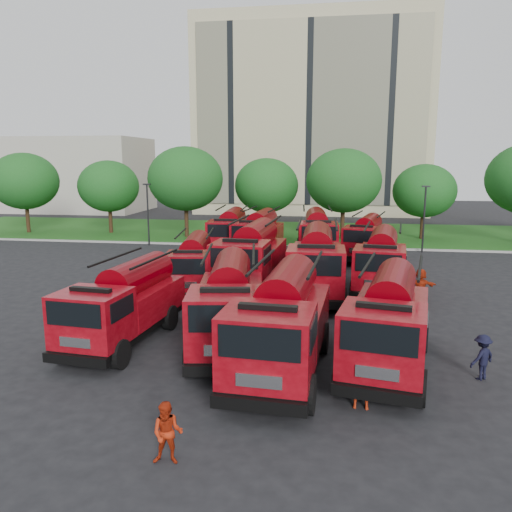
{
  "coord_description": "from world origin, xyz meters",
  "views": [
    {
      "loc": [
        4.98,
        -22.1,
        6.98
      ],
      "look_at": [
        0.96,
        4.53,
        1.8
      ],
      "focal_mm": 35.0,
      "sensor_mm": 36.0,
      "label": 1
    }
  ],
  "objects": [
    {
      "name": "firefighter_3",
      "position": [
        9.93,
        -6.05,
        0.0
      ],
      "size": [
        1.08,
        0.99,
        1.5
      ],
      "primitive_type": "imported",
      "rotation": [
        0.0,
        0.0,
        3.79
      ],
      "color": "black",
      "rests_on": "ground"
    },
    {
      "name": "firefighter_4",
      "position": [
        -4.11,
        -1.67,
        0.0
      ],
      "size": [
        1.07,
        1.08,
        1.88
      ],
      "primitive_type": "imported",
      "rotation": [
        0.0,
        0.0,
        2.32
      ],
      "color": "#9E220C",
      "rests_on": "ground"
    },
    {
      "name": "firefighter_0",
      "position": [
        5.99,
        -8.57,
        0.0
      ],
      "size": [
        0.7,
        0.52,
        1.86
      ],
      "primitive_type": "imported",
      "rotation": [
        0.0,
        0.0,
        -0.04
      ],
      "color": "#9E220C",
      "rests_on": "ground"
    },
    {
      "name": "firefighter_2",
      "position": [
        7.5,
        -3.73,
        0.0
      ],
      "size": [
        0.89,
        1.11,
        1.65
      ],
      "primitive_type": "imported",
      "rotation": [
        0.0,
        0.0,
        1.99
      ],
      "color": "#9E220C",
      "rests_on": "ground"
    },
    {
      "name": "fire_truck_9",
      "position": [
        -0.23,
        13.74,
        1.67
      ],
      "size": [
        3.12,
        7.46,
        3.31
      ],
      "rotation": [
        0.0,
        0.0,
        -0.08
      ],
      "color": "black",
      "rests_on": "ground"
    },
    {
      "name": "tree_0",
      "position": [
        -24.0,
        22.0,
        5.02
      ],
      "size": [
        6.3,
        6.3,
        7.7
      ],
      "color": "#382314",
      "rests_on": "ground"
    },
    {
      "name": "fire_truck_10",
      "position": [
        4.01,
        13.63,
        1.73
      ],
      "size": [
        3.16,
        7.73,
        3.45
      ],
      "rotation": [
        0.0,
        0.0,
        0.06
      ],
      "color": "black",
      "rests_on": "ground"
    },
    {
      "name": "curb",
      "position": [
        0.0,
        17.9,
        0.07
      ],
      "size": [
        70.0,
        0.3,
        0.14
      ],
      "primitive_type": "cube",
      "color": "gray",
      "rests_on": "ground"
    },
    {
      "name": "tree_3",
      "position": [
        -1.0,
        24.0,
        4.68
      ],
      "size": [
        5.88,
        5.88,
        7.19
      ],
      "color": "#382314",
      "rests_on": "ground"
    },
    {
      "name": "firefighter_1",
      "position": [
        1.37,
        -11.96,
        0.0
      ],
      "size": [
        0.77,
        0.47,
        1.52
      ],
      "primitive_type": "imported",
      "rotation": [
        0.0,
        0.0,
        0.1
      ],
      "color": "#9E220C",
      "rests_on": "ground"
    },
    {
      "name": "tree_5",
      "position": [
        13.0,
        23.5,
        4.35
      ],
      "size": [
        5.46,
        5.46,
        6.68
      ],
      "color": "#382314",
      "rests_on": "ground"
    },
    {
      "name": "side_building",
      "position": [
        -30.0,
        44.0,
        5.0
      ],
      "size": [
        18.0,
        12.0,
        10.0
      ],
      "primitive_type": "cube",
      "color": "#A39D91",
      "rests_on": "ground"
    },
    {
      "name": "fire_truck_7",
      "position": [
        7.72,
        4.88,
        1.65
      ],
      "size": [
        3.45,
        7.48,
        3.28
      ],
      "rotation": [
        0.0,
        0.0,
        -0.14
      ],
      "color": "black",
      "rests_on": "ground"
    },
    {
      "name": "fire_truck_0",
      "position": [
        -2.81,
        -4.48,
        1.55
      ],
      "size": [
        3.0,
        6.94,
        3.07
      ],
      "rotation": [
        0.0,
        0.0,
        -0.1
      ],
      "color": "black",
      "rests_on": "ground"
    },
    {
      "name": "fire_truck_11",
      "position": [
        7.51,
        13.9,
        1.54
      ],
      "size": [
        3.71,
        7.07,
        3.06
      ],
      "rotation": [
        0.0,
        0.0,
        -0.22
      ],
      "color": "black",
      "rests_on": "ground"
    },
    {
      "name": "ground",
      "position": [
        0.0,
        0.0,
        0.0
      ],
      "size": [
        140.0,
        140.0,
        0.0
      ],
      "primitive_type": "plane",
      "color": "black",
      "rests_on": "ground"
    },
    {
      "name": "tree_2",
      "position": [
        -8.0,
        21.5,
        5.35
      ],
      "size": [
        6.72,
        6.72,
        8.22
      ],
      "color": "#382314",
      "rests_on": "ground"
    },
    {
      "name": "fire_truck_6",
      "position": [
        4.31,
        3.37,
        1.78
      ],
      "size": [
        2.97,
        7.83,
        3.54
      ],
      "rotation": [
        0.0,
        0.0,
        0.01
      ],
      "color": "black",
      "rests_on": "ground"
    },
    {
      "name": "apartment_building",
      "position": [
        2.0,
        47.94,
        12.5
      ],
      "size": [
        30.0,
        14.18,
        25.0
      ],
      "color": "tan",
      "rests_on": "ground"
    },
    {
      "name": "fire_truck_8",
      "position": [
        -2.46,
        14.4,
        1.67
      ],
      "size": [
        2.98,
        7.4,
        3.31
      ],
      "rotation": [
        0.0,
        0.0,
        0.05
      ],
      "color": "black",
      "rests_on": "ground"
    },
    {
      "name": "tree_1",
      "position": [
        -16.0,
        23.0,
        4.55
      ],
      "size": [
        5.71,
        5.71,
        6.98
      ],
      "color": "#382314",
      "rests_on": "ground"
    },
    {
      "name": "lamp_post_1",
      "position": [
        12.0,
        17.2,
        2.9
      ],
      "size": [
        0.6,
        0.25,
        5.11
      ],
      "color": "black",
      "rests_on": "ground"
    },
    {
      "name": "lawn",
      "position": [
        0.0,
        26.0,
        0.06
      ],
      "size": [
        70.0,
        16.0,
        0.12
      ],
      "primitive_type": "cube",
      "color": "#1E4A13",
      "rests_on": "ground"
    },
    {
      "name": "fire_truck_5",
      "position": [
        0.76,
        4.3,
        1.8
      ],
      "size": [
        3.26,
        8.02,
        3.58
      ],
      "rotation": [
        0.0,
        0.0,
        -0.06
      ],
      "color": "black",
      "rests_on": "ground"
    },
    {
      "name": "firefighter_5",
      "position": [
        9.38,
        2.4,
        0.0
      ],
      "size": [
        1.81,
        1.06,
        1.83
      ],
      "primitive_type": "imported",
      "rotation": [
        0.0,
        0.0,
        3.35
      ],
      "color": "#9E220C",
      "rests_on": "ground"
    },
    {
      "name": "fire_truck_2",
      "position": [
        3.48,
        -6.35,
        1.72
      ],
      "size": [
        3.16,
        7.65,
        3.41
      ],
      "rotation": [
        0.0,
        0.0,
        -0.07
      ],
      "color": "black",
      "rests_on": "ground"
    },
    {
      "name": "fire_truck_3",
      "position": [
        7.01,
        -5.45,
        1.63
      ],
      "size": [
        3.73,
        7.45,
        3.24
      ],
      "rotation": [
        0.0,
        0.0,
        -0.19
      ],
      "color": "black",
      "rests_on": "ground"
    },
    {
      "name": "fire_truck_4",
      "position": [
        -2.29,
        3.46,
        1.48
      ],
      "size": [
        3.15,
        6.71,
        2.94
      ],
      "rotation": [
        0.0,
        0.0,
        0.15
      ],
      "color": "black",
      "rests_on": "ground"
    },
    {
      "name": "fire_truck_1",
      "position": [
        1.29,
        -4.42,
        1.66
      ],
      "size": [
        3.57,
        7.56,
        3.31
      ],
      "rotation": [
        0.0,
        0.0,
        0.15
      ],
      "color": "black",
      "rests_on": "ground"
    },
    {
      "name": "tree_4",
      "position": [
        6.0,
        22.5,
        5.22
      ],
      "size": [
        6.55,
        6.55,
        8.01
      ],
      "color": "#382314",
      "rests_on": "ground"
    },
    {
      "name": "lamp_post_0",
      "position": [
        -10.0,
        17.2,
        2.9
      ],
      "size": [
        0.6,
        0.25,
        5.11
      ],
      "color": "black",
      "rests_on": "ground"
    }
  ]
}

